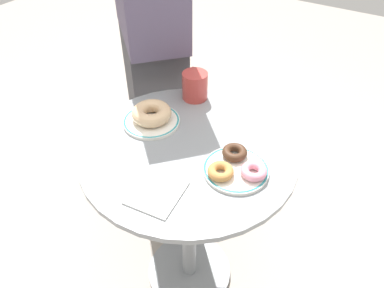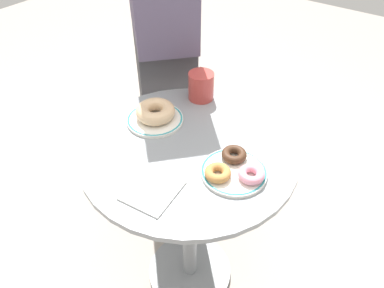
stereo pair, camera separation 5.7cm
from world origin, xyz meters
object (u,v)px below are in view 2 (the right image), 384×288
object	(u,v)px
plate_left	(155,119)
donut_chocolate	(234,155)
donut_old_fashioned	(218,173)
paper_napkin	(152,190)
cafe_table	(189,198)
person_figure	(163,49)
plate_right	(234,172)
donut_glazed	(155,111)
coffee_mug	(201,85)
donut_pink_frosted	(251,174)

from	to	relation	value
plate_left	donut_chocolate	xyz separation A→B (m)	(0.30, -0.01, 0.02)
donut_old_fashioned	paper_napkin	world-z (taller)	donut_old_fashioned
plate_left	paper_napkin	xyz separation A→B (m)	(0.19, -0.24, -0.00)
cafe_table	plate_left	distance (m)	0.29
cafe_table	person_figure	size ratio (longest dim) A/B	0.46
plate_right	donut_glazed	distance (m)	0.34
paper_napkin	coffee_mug	size ratio (longest dim) A/B	1.18
cafe_table	donut_pink_frosted	size ratio (longest dim) A/B	10.10
donut_chocolate	person_figure	world-z (taller)	person_figure
donut_pink_frosted	donut_old_fashioned	bearing A→B (deg)	-147.61
cafe_table	person_figure	xyz separation A→B (m)	(-0.42, 0.39, 0.28)
cafe_table	donut_old_fashioned	world-z (taller)	donut_old_fashioned
donut_old_fashioned	donut_glazed	bearing A→B (deg)	161.36
plate_right	donut_chocolate	bearing A→B (deg)	121.79
plate_right	coffee_mug	xyz separation A→B (m)	(-0.29, 0.26, 0.04)
plate_left	donut_glazed	distance (m)	0.03
plate_right	donut_pink_frosted	size ratio (longest dim) A/B	2.56
donut_chocolate	donut_old_fashioned	distance (m)	0.09
plate_left	donut_pink_frosted	size ratio (longest dim) A/B	2.56
paper_napkin	donut_glazed	bearing A→B (deg)	128.88
donut_glazed	plate_right	bearing A→B (deg)	-10.16
cafe_table	paper_napkin	bearing A→B (deg)	-82.04
donut_glazed	coffee_mug	bearing A→B (deg)	77.90
donut_pink_frosted	donut_chocolate	distance (m)	0.09
cafe_table	plate_left	xyz separation A→B (m)	(-0.17, 0.04, 0.24)
plate_right	coffee_mug	bearing A→B (deg)	138.76
donut_glazed	person_figure	size ratio (longest dim) A/B	0.08
paper_napkin	coffee_mug	bearing A→B (deg)	109.30
donut_pink_frosted	donut_glazed	bearing A→B (deg)	171.65
plate_left	donut_old_fashioned	size ratio (longest dim) A/B	2.56
paper_napkin	person_figure	size ratio (longest dim) A/B	0.09
donut_glazed	person_figure	bearing A→B (deg)	126.41
donut_pink_frosted	coffee_mug	size ratio (longest dim) A/B	0.61
donut_pink_frosted	cafe_table	bearing A→B (deg)	176.78
paper_napkin	coffee_mug	distance (m)	0.47
plate_left	donut_old_fashioned	bearing A→B (deg)	-17.67
person_figure	cafe_table	bearing A→B (deg)	-42.64
donut_old_fashioned	person_figure	size ratio (longest dim) A/B	0.05
cafe_table	coffee_mug	size ratio (longest dim) A/B	6.18
plate_left	donut_chocolate	distance (m)	0.31
cafe_table	person_figure	world-z (taller)	person_figure
donut_glazed	person_figure	world-z (taller)	person_figure
plate_right	donut_chocolate	world-z (taller)	donut_chocolate
plate_right	cafe_table	bearing A→B (deg)	174.64
donut_old_fashioned	coffee_mug	size ratio (longest dim) A/B	0.61
donut_chocolate	person_figure	distance (m)	0.67
person_figure	paper_napkin	bearing A→B (deg)	-52.55
paper_napkin	person_figure	world-z (taller)	person_figure
plate_right	donut_old_fashioned	bearing A→B (deg)	-119.04
plate_left	coffee_mug	xyz separation A→B (m)	(0.04, 0.20, 0.04)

